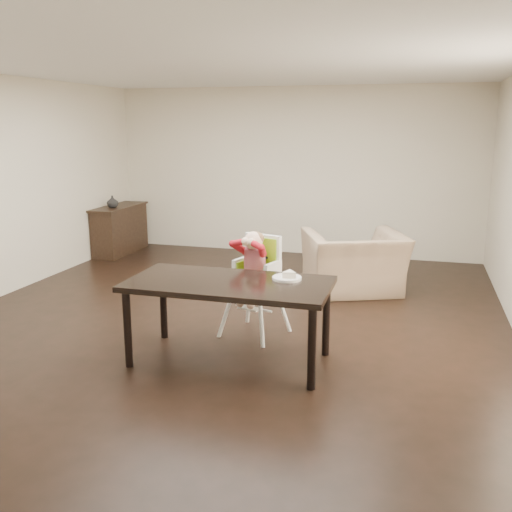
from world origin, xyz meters
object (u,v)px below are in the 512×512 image
at_px(dining_table, 229,290).
at_px(high_chair, 256,262).
at_px(sideboard, 120,229).
at_px(armchair, 354,252).

height_order(dining_table, high_chair, high_chair).
bearing_deg(sideboard, armchair, -17.34).
xyz_separation_m(armchair, sideboard, (-4.00, 1.25, -0.12)).
distance_m(armchair, sideboard, 4.20).
relative_size(high_chair, sideboard, 0.85).
bearing_deg(dining_table, high_chair, 86.59).
distance_m(dining_table, high_chair, 0.73).
xyz_separation_m(dining_table, armchair, (0.84, 2.50, -0.15)).
bearing_deg(dining_table, sideboard, 130.18).
distance_m(high_chair, sideboard, 4.43).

